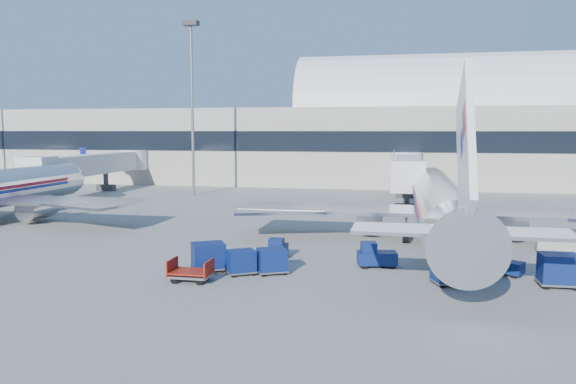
% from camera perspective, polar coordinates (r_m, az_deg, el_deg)
% --- Properties ---
extents(ground, '(260.00, 260.00, 0.00)m').
position_cam_1_polar(ground, '(41.45, 1.55, -5.74)').
color(ground, gray).
rests_on(ground, ground).
extents(terminal, '(170.00, 28.15, 21.00)m').
position_cam_1_polar(terminal, '(98.08, -0.62, 5.66)').
color(terminal, '#B2AA9E').
rests_on(terminal, ground).
extents(airliner_main, '(32.00, 37.26, 12.07)m').
position_cam_1_polar(airliner_main, '(44.90, 15.26, -1.23)').
color(airliner_main, silver).
rests_on(airliner_main, ground).
extents(jetbridge_near, '(4.40, 27.50, 6.25)m').
position_cam_1_polar(jetbridge_near, '(70.90, 11.98, 2.36)').
color(jetbridge_near, silver).
rests_on(jetbridge_near, ground).
extents(jetbridge_mid, '(4.40, 27.50, 6.25)m').
position_cam_1_polar(jetbridge_mid, '(82.09, -18.82, 2.68)').
color(jetbridge_mid, silver).
rests_on(jetbridge_mid, ground).
extents(mast_west, '(2.00, 1.20, 22.60)m').
position_cam_1_polar(mast_west, '(75.20, -9.75, 10.91)').
color(mast_west, slate).
rests_on(mast_west, ground).
extents(barrier_near, '(3.00, 0.55, 0.90)m').
position_cam_1_polar(barrier_near, '(44.12, 25.84, -5.04)').
color(barrier_near, '#9E9E96').
rests_on(barrier_near, ground).
extents(tug_lead, '(2.64, 1.65, 1.60)m').
position_cam_1_polar(tug_lead, '(36.18, 8.87, -6.41)').
color(tug_lead, '#0A1A51').
rests_on(tug_lead, ground).
extents(tug_right, '(2.40, 2.00, 1.40)m').
position_cam_1_polar(tug_right, '(36.36, 20.99, -6.84)').
color(tug_right, '#0A1A51').
rests_on(tug_right, ground).
extents(tug_left, '(1.16, 2.24, 1.44)m').
position_cam_1_polar(tug_left, '(38.09, -1.09, -5.80)').
color(tug_left, '#0A1A51').
rests_on(tug_left, ground).
extents(cart_train_a, '(2.17, 1.99, 1.55)m').
position_cam_1_polar(cart_train_a, '(34.08, -1.64, -6.96)').
color(cart_train_a, '#0A1A51').
rests_on(cart_train_a, ground).
extents(cart_train_b, '(2.11, 1.98, 1.49)m').
position_cam_1_polar(cart_train_b, '(34.02, -4.78, -7.06)').
color(cart_train_b, '#0A1A51').
rests_on(cart_train_b, ground).
extents(cart_train_c, '(2.53, 2.36, 1.78)m').
position_cam_1_polar(cart_train_c, '(34.94, -8.09, -6.48)').
color(cart_train_c, '#0A1A51').
rests_on(cart_train_c, ground).
extents(cart_solo_near, '(2.30, 2.05, 1.68)m').
position_cam_1_polar(cart_solo_near, '(33.01, 16.13, -7.53)').
color(cart_solo_near, '#0A1A51').
rests_on(cart_solo_near, ground).
extents(cart_solo_far, '(2.15, 1.66, 1.86)m').
position_cam_1_polar(cart_solo_far, '(34.66, 25.81, -7.10)').
color(cart_solo_far, '#0A1A51').
rests_on(cart_solo_far, ground).
extents(cart_open_red, '(2.36, 1.67, 0.63)m').
position_cam_1_polar(cart_open_red, '(32.94, -9.80, -8.19)').
color(cart_open_red, slate).
rests_on(cart_open_red, ground).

